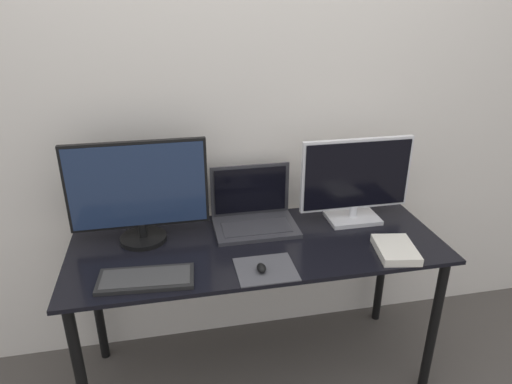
# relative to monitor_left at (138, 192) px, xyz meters

# --- Properties ---
(wall_back) EXTENTS (7.00, 0.05, 2.50)m
(wall_back) POSITION_rel_monitor_left_xyz_m (0.48, 0.24, 0.30)
(wall_back) COLOR silver
(wall_back) RESTS_ON ground_plane
(desk) EXTENTS (1.59, 0.61, 0.72)m
(desk) POSITION_rel_monitor_left_xyz_m (0.48, -0.13, -0.32)
(desk) COLOR black
(desk) RESTS_ON ground_plane
(monitor_left) EXTENTS (0.58, 0.20, 0.45)m
(monitor_left) POSITION_rel_monitor_left_xyz_m (0.00, 0.00, 0.00)
(monitor_left) COLOR black
(monitor_left) RESTS_ON desk
(monitor_right) EXTENTS (0.52, 0.17, 0.40)m
(monitor_right) POSITION_rel_monitor_left_xyz_m (0.96, -0.00, -0.03)
(monitor_right) COLOR silver
(monitor_right) RESTS_ON desk
(laptop) EXTENTS (0.37, 0.26, 0.26)m
(laptop) POSITION_rel_monitor_left_xyz_m (0.50, 0.05, -0.17)
(laptop) COLOR #333338
(laptop) RESTS_ON desk
(keyboard) EXTENTS (0.37, 0.18, 0.02)m
(keyboard) POSITION_rel_monitor_left_xyz_m (0.01, -0.32, -0.22)
(keyboard) COLOR black
(keyboard) RESTS_ON desk
(mousepad) EXTENTS (0.23, 0.20, 0.00)m
(mousepad) POSITION_rel_monitor_left_xyz_m (0.47, -0.33, -0.23)
(mousepad) COLOR #47474C
(mousepad) RESTS_ON desk
(mouse) EXTENTS (0.04, 0.06, 0.03)m
(mouse) POSITION_rel_monitor_left_xyz_m (0.45, -0.35, -0.21)
(mouse) COLOR black
(mouse) RESTS_ON mousepad
(book) EXTENTS (0.19, 0.24, 0.03)m
(book) POSITION_rel_monitor_left_xyz_m (1.02, -0.32, -0.21)
(book) COLOR silver
(book) RESTS_ON desk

